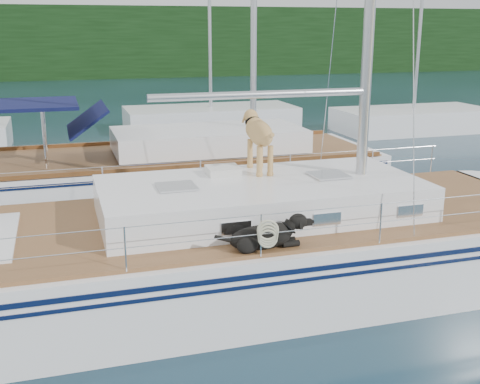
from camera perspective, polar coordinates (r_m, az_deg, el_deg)
name	(u,v)px	position (r m, az deg, el deg)	size (l,w,h in m)	color
ground	(215,290)	(10.15, -2.40, -9.25)	(120.00, 120.00, 0.00)	black
tree_line	(80,42)	(54.01, -14.92, 13.54)	(90.00, 3.00, 6.00)	black
shore_bank	(81,70)	(55.31, -14.80, 11.08)	(92.00, 1.00, 1.20)	#595147
main_sailboat	(220,251)	(9.92, -1.89, -5.60)	(12.00, 3.82, 14.01)	white
neighbor_sailboat	(168,173)	(15.46, -6.87, 1.77)	(11.00, 3.50, 13.30)	white
bg_boat_center	(211,119)	(26.00, -2.78, 6.98)	(7.20, 3.00, 11.65)	white
bg_boat_east	(413,120)	(26.46, 16.07, 6.56)	(6.40, 3.00, 11.65)	white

